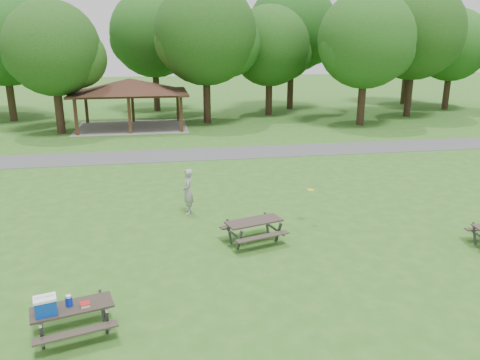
# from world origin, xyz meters

# --- Properties ---
(ground) EXTENTS (160.00, 160.00, 0.00)m
(ground) POSITION_xyz_m (0.00, 0.00, 0.00)
(ground) COLOR #2C5E1B
(ground) RESTS_ON ground
(asphalt_path) EXTENTS (120.00, 3.20, 0.02)m
(asphalt_path) POSITION_xyz_m (0.00, 14.00, 0.01)
(asphalt_path) COLOR #454548
(asphalt_path) RESTS_ON ground
(pavilion) EXTENTS (8.60, 7.01, 3.76)m
(pavilion) POSITION_xyz_m (-4.00, 24.00, 3.06)
(pavilion) COLOR #371D14
(pavilion) RESTS_ON ground
(tree_row_c) EXTENTS (8.19, 7.80, 10.67)m
(tree_row_c) POSITION_xyz_m (-13.90, 29.03, 6.54)
(tree_row_c) COLOR #2F2015
(tree_row_c) RESTS_ON ground
(tree_row_d) EXTENTS (6.93, 6.60, 9.27)m
(tree_row_d) POSITION_xyz_m (-8.92, 22.53, 5.77)
(tree_row_d) COLOR black
(tree_row_d) RESTS_ON ground
(tree_row_e) EXTENTS (8.40, 8.00, 11.02)m
(tree_row_e) POSITION_xyz_m (2.10, 25.03, 6.78)
(tree_row_e) COLOR black
(tree_row_e) RESTS_ON ground
(tree_row_f) EXTENTS (7.35, 7.00, 9.55)m
(tree_row_f) POSITION_xyz_m (8.09, 28.53, 5.84)
(tree_row_f) COLOR black
(tree_row_f) RESTS_ON ground
(tree_row_g) EXTENTS (7.77, 7.40, 10.25)m
(tree_row_g) POSITION_xyz_m (14.09, 22.03, 6.33)
(tree_row_g) COLOR black
(tree_row_g) RESTS_ON ground
(tree_row_h) EXTENTS (8.61, 8.20, 11.37)m
(tree_row_h) POSITION_xyz_m (20.10, 25.53, 7.03)
(tree_row_h) COLOR black
(tree_row_h) RESTS_ON ground
(tree_row_i) EXTENTS (7.14, 6.80, 9.52)m
(tree_row_i) POSITION_xyz_m (26.08, 29.03, 5.91)
(tree_row_i) COLOR black
(tree_row_i) RESTS_ON ground
(tree_deep_b) EXTENTS (8.40, 8.00, 11.13)m
(tree_deep_b) POSITION_xyz_m (-1.90, 33.03, 6.89)
(tree_deep_b) COLOR black
(tree_deep_b) RESTS_ON ground
(tree_deep_c) EXTENTS (8.82, 8.40, 11.90)m
(tree_deep_c) POSITION_xyz_m (11.10, 32.03, 7.44)
(tree_deep_c) COLOR black
(tree_deep_c) RESTS_ON ground
(tree_deep_d) EXTENTS (8.40, 8.00, 11.27)m
(tree_deep_d) POSITION_xyz_m (24.10, 33.53, 7.03)
(tree_deep_d) COLOR black
(tree_deep_d) RESTS_ON ground
(picnic_table_near) EXTENTS (2.07, 1.82, 1.23)m
(picnic_table_near) POSITION_xyz_m (-4.29, -3.38, 0.71)
(picnic_table_near) COLOR black
(picnic_table_near) RESTS_ON ground
(picnic_table_middle) EXTENTS (2.21, 1.96, 0.81)m
(picnic_table_middle) POSITION_xyz_m (0.93, 1.00, 0.60)
(picnic_table_middle) COLOR #2F2522
(picnic_table_middle) RESTS_ON ground
(frisbee_in_flight) EXTENTS (0.26, 0.26, 0.02)m
(frisbee_in_flight) POSITION_xyz_m (3.31, 2.37, 1.28)
(frisbee_in_flight) COLOR gold
(frisbee_in_flight) RESTS_ON ground
(frisbee_thrower) EXTENTS (0.46, 0.67, 1.78)m
(frisbee_thrower) POSITION_xyz_m (-1.02, 4.18, 0.89)
(frisbee_thrower) COLOR #939496
(frisbee_thrower) RESTS_ON ground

